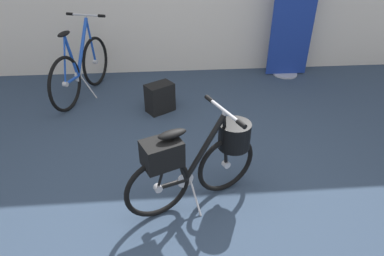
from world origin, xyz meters
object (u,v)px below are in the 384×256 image
Objects in this scene: floor_banner_stand at (291,33)px; display_bike_left at (81,69)px; backpack_on_floor at (160,98)px; folding_bike_foreground at (199,158)px.

floor_banner_stand reaches higher than display_bike_left.
floor_banner_stand is 3.79× the size of backpack_on_floor.
floor_banner_stand is 1.33× the size of folding_bike_foreground.
floor_banner_stand reaches higher than backpack_on_floor.
folding_bike_foreground reaches higher than backpack_on_floor.
folding_bike_foreground is 2.84× the size of backpack_on_floor.
floor_banner_stand is 2.92m from display_bike_left.
backpack_on_floor is at bearing 101.58° from folding_bike_foreground.
display_bike_left is at bearing -170.47° from floor_banner_stand.
floor_banner_stand is 2.17m from backpack_on_floor.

